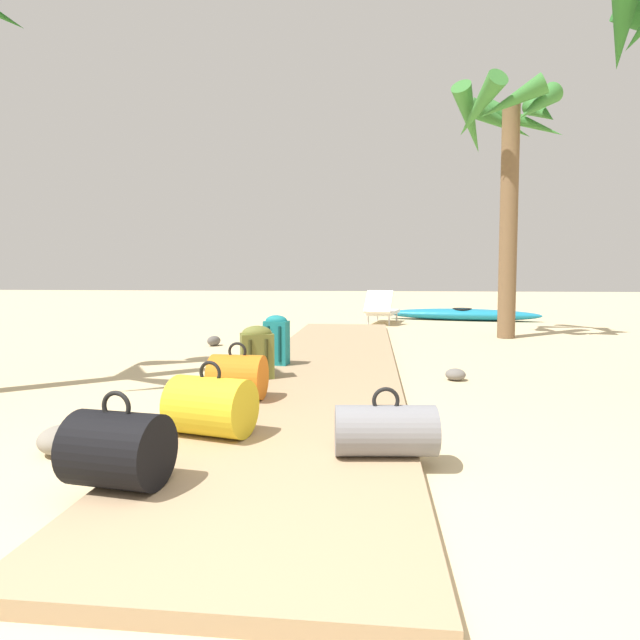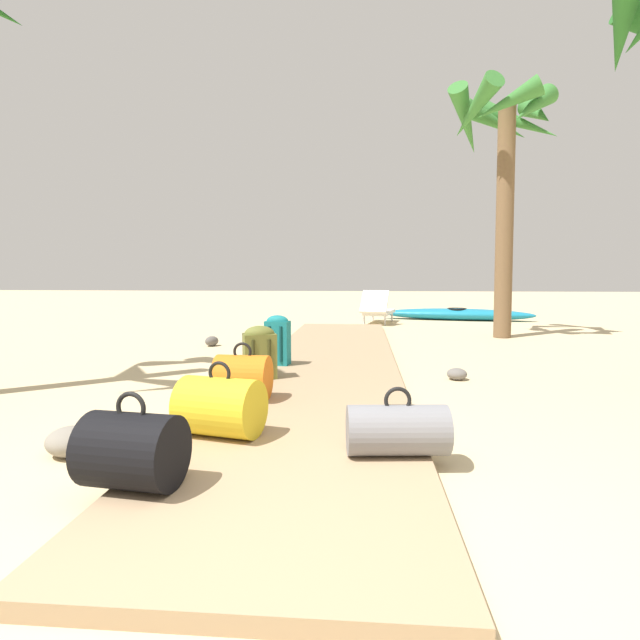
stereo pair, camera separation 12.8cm
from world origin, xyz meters
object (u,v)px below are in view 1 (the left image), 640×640
backpack_olive (257,351)px  lounge_chair (382,310)px  duffel_bag_yellow (211,406)px  kayak (462,314)px  duffel_bag_grey (385,430)px  palm_tree_far_right (507,143)px  backpack_teal (276,339)px  duffel_bag_orange (238,377)px  duffel_bag_black (118,449)px

backpack_olive → lounge_chair: bearing=78.4°
duffel_bag_yellow → kayak: bearing=71.3°
backpack_olive → duffel_bag_grey: 2.51m
palm_tree_far_right → lounge_chair: bearing=132.9°
backpack_teal → palm_tree_far_right: (3.52, 3.75, 3.12)m
duffel_bag_orange → duffel_bag_grey: (1.24, -1.26, -0.04)m
duffel_bag_black → lounge_chair: bearing=81.1°
backpack_olive → duffel_bag_grey: backpack_olive is taller
lounge_chair → kayak: lounge_chair is taller
duffel_bag_black → backpack_teal: 3.55m
lounge_chair → kayak: 2.31m
duffel_bag_black → backpack_teal: size_ratio=0.86×
duffel_bag_black → palm_tree_far_right: size_ratio=0.11×
backpack_olive → duffel_bag_black: (-0.09, -2.75, -0.09)m
duffel_bag_black → palm_tree_far_right: 8.78m
backpack_olive → kayak: bearing=66.6°
duffel_bag_orange → backpack_olive: bearing=92.2°
duffel_bag_yellow → duffel_bag_orange: bearing=94.8°
palm_tree_far_right → duffel_bag_orange: bearing=-123.0°
backpack_olive → duffel_bag_orange: backpack_olive is taller
duffel_bag_orange → palm_tree_far_right: size_ratio=0.11×
kayak → lounge_chair: bearing=-151.8°
duffel_bag_grey → kayak: 10.35m
duffel_bag_orange → backpack_teal: bearing=89.4°
duffel_bag_orange → duffel_bag_grey: 1.77m
duffel_bag_yellow → palm_tree_far_right: bearing=61.8°
backpack_olive → duffel_bag_black: bearing=-91.9°
backpack_teal → lounge_chair: (1.36, 6.07, -0.06)m
duffel_bag_grey → palm_tree_far_right: (2.30, 6.71, 3.28)m
duffel_bag_grey → duffel_bag_black: bearing=-156.7°
backpack_olive → kayak: size_ratio=0.14×
backpack_olive → palm_tree_far_right: palm_tree_far_right is taller
duffel_bag_yellow → lounge_chair: (1.30, 8.76, 0.05)m
duffel_bag_yellow → backpack_teal: (-0.06, 2.69, 0.11)m
duffel_bag_grey → kayak: (2.17, 10.12, -0.08)m
duffel_bag_grey → backpack_teal: bearing=112.4°
lounge_chair → kayak: size_ratio=0.43×
duffel_bag_yellow → lounge_chair: lounge_chair is taller
kayak → palm_tree_far_right: bearing=-87.9°
duffel_bag_yellow → kayak: 10.40m
backpack_teal → kayak: size_ratio=0.16×
backpack_teal → duffel_bag_grey: (1.22, -2.96, -0.16)m
backpack_olive → kayak: 8.67m
duffel_bag_orange → kayak: bearing=68.9°
duffel_bag_orange → duffel_bag_grey: bearing=-45.6°
backpack_olive → duffel_bag_grey: size_ratio=0.88×
backpack_olive → palm_tree_far_right: size_ratio=0.12×
duffel_bag_yellow → kayak: duffel_bag_yellow is taller
duffel_bag_yellow → duffel_bag_orange: (-0.08, 1.00, -0.00)m
backpack_olive → palm_tree_far_right: bearing=51.9°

